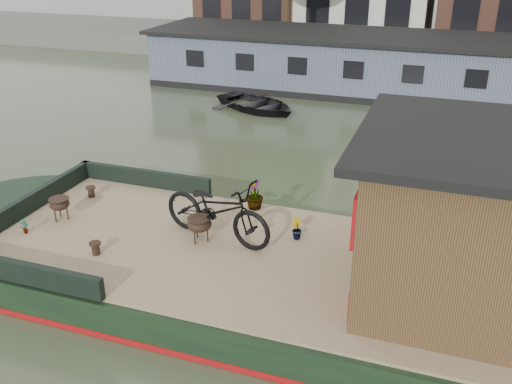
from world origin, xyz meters
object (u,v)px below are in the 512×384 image
(bicycle, at_px, (217,209))
(dinghy, at_px, (257,100))
(brazier_front, at_px, (200,230))
(cabin, at_px, (499,222))
(brazier_rear, at_px, (60,209))

(bicycle, relative_size, dinghy, 0.66)
(brazier_front, xyz_separation_m, dinghy, (-2.50, 10.08, -0.55))
(cabin, bearing_deg, dinghy, 124.82)
(cabin, relative_size, brazier_front, 8.79)
(brazier_front, relative_size, dinghy, 0.14)
(bicycle, height_order, brazier_front, bicycle)
(cabin, height_order, bicycle, cabin)
(bicycle, bearing_deg, dinghy, 28.23)
(cabin, bearing_deg, bicycle, 175.75)
(bicycle, distance_m, brazier_rear, 3.04)
(cabin, relative_size, brazier_rear, 9.45)
(bicycle, relative_size, brazier_front, 4.66)
(cabin, xyz_separation_m, bicycle, (-4.35, 0.32, -0.67))
(brazier_front, xyz_separation_m, brazier_rear, (-2.77, -0.09, -0.02))
(brazier_front, relative_size, brazier_rear, 1.08)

